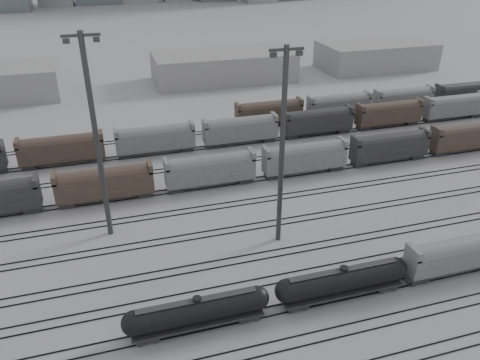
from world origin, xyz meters
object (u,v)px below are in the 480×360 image
object	(u,v)px
hopper_car_a	(457,253)
tank_car_b	(343,280)
tank_car_a	(198,311)
light_mast_c	(282,146)

from	to	relation	value
hopper_car_a	tank_car_b	bearing A→B (deg)	180.00
tank_car_a	tank_car_b	world-z (taller)	tank_car_b
tank_car_b	light_mast_c	xyz separation A→B (m)	(-2.87, 13.08, 11.73)
tank_car_a	tank_car_b	size ratio (longest dim) A/B	0.96
tank_car_b	hopper_car_a	xyz separation A→B (m)	(15.51, 0.00, 0.63)
tank_car_a	light_mast_c	xyz separation A→B (m)	(14.12, 13.08, 11.82)
tank_car_a	tank_car_b	distance (m)	16.98
light_mast_c	tank_car_b	bearing A→B (deg)	-77.65
light_mast_c	hopper_car_a	bearing A→B (deg)	-35.45
light_mast_c	tank_car_a	bearing A→B (deg)	-137.18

